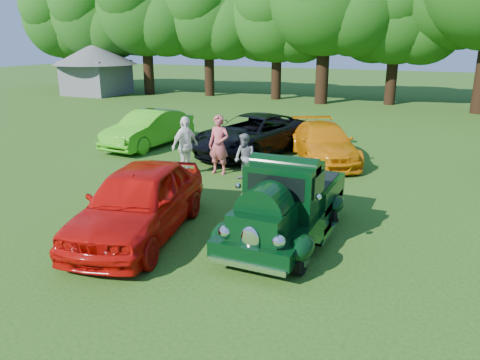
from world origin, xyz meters
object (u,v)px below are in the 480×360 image
at_px(spectator_white, 185,146).
at_px(gazebo, 95,63).
at_px(red_convertible, 139,201).
at_px(hero_pickup, 287,205).
at_px(back_car_orange, 324,143).
at_px(back_car_lime, 149,129).
at_px(spectator_pink, 219,145).
at_px(spectator_grey, 245,158).
at_px(back_car_black, 252,135).

bearing_deg(spectator_white, gazebo, 60.43).
bearing_deg(red_convertible, hero_pickup, 9.73).
bearing_deg(back_car_orange, back_car_lime, 157.01).
relative_size(hero_pickup, spectator_pink, 2.33).
bearing_deg(gazebo, hero_pickup, -41.87).
bearing_deg(spectator_grey, hero_pickup, -24.77).
bearing_deg(gazebo, back_car_orange, -31.47).
xyz_separation_m(red_convertible, gazebo, (-19.45, 21.38, 1.60)).
xyz_separation_m(back_car_orange, spectator_grey, (-1.58, -3.46, 0.09)).
height_order(hero_pickup, back_car_lime, hero_pickup).
height_order(red_convertible, back_car_orange, red_convertible).
distance_m(back_car_black, spectator_pink, 3.01).
relative_size(red_convertible, spectator_white, 2.47).
relative_size(back_car_black, spectator_pink, 2.78).
relative_size(back_car_black, back_car_orange, 1.17).
height_order(back_car_lime, back_car_black, back_car_black).
distance_m(hero_pickup, back_car_orange, 7.05).
bearing_deg(spectator_pink, back_car_black, 90.81).
bearing_deg(spectator_grey, red_convertible, -66.57).
height_order(red_convertible, gazebo, gazebo).
bearing_deg(back_car_black, spectator_white, -88.39).
height_order(back_car_orange, spectator_pink, spectator_pink).
bearing_deg(spectator_grey, back_car_orange, 94.85).
height_order(back_car_orange, spectator_grey, spectator_grey).
height_order(spectator_grey, spectator_white, spectator_white).
xyz_separation_m(back_car_black, spectator_pink, (0.08, -3.00, 0.22)).
relative_size(spectator_white, gazebo, 0.30).
relative_size(back_car_orange, spectator_pink, 2.37).
height_order(spectator_pink, spectator_grey, spectator_pink).
bearing_deg(back_car_black, spectator_pink, -73.60).
bearing_deg(spectator_pink, spectator_grey, -22.57).
bearing_deg(red_convertible, back_car_orange, 63.54).
relative_size(spectator_grey, spectator_white, 0.78).
height_order(back_car_orange, spectator_white, spectator_white).
xyz_separation_m(hero_pickup, gazebo, (-22.49, 20.16, 1.64)).
height_order(back_car_black, spectator_white, spectator_white).
distance_m(hero_pickup, gazebo, 30.24).
bearing_deg(spectator_grey, back_car_lime, -177.97).
xyz_separation_m(back_car_orange, spectator_white, (-3.61, -3.59, 0.29)).
bearing_deg(gazebo, spectator_white, -43.11).
bearing_deg(back_car_lime, spectator_pink, -25.26).
height_order(back_car_lime, spectator_pink, spectator_pink).
relative_size(hero_pickup, back_car_orange, 0.98).
height_order(hero_pickup, spectator_grey, hero_pickup).
distance_m(spectator_white, gazebo, 24.58).
xyz_separation_m(hero_pickup, back_car_black, (-3.74, 6.96, -0.01)).
bearing_deg(spectator_white, back_car_orange, -31.57).
bearing_deg(back_car_orange, gazebo, 120.65).
bearing_deg(spectator_pink, hero_pickup, -48.11).
distance_m(hero_pickup, red_convertible, 3.28).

